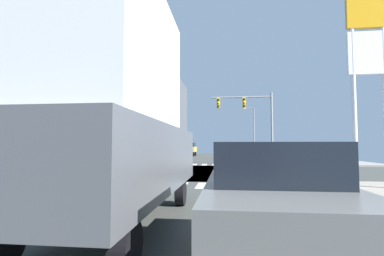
% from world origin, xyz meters
% --- Properties ---
extents(ground, '(90.00, 90.00, 0.05)m').
position_xyz_m(ground, '(0.00, 0.00, -0.03)').
color(ground, '#3E403C').
extents(sidewalk_corner_ne, '(12.00, 12.00, 0.14)m').
position_xyz_m(sidewalk_corner_ne, '(13.00, 12.00, 0.07)').
color(sidewalk_corner_ne, gray).
rests_on(sidewalk_corner_ne, ground).
extents(sidewalk_corner_nw, '(12.00, 12.00, 0.14)m').
position_xyz_m(sidewalk_corner_nw, '(-13.00, 12.00, 0.07)').
color(sidewalk_corner_nw, gray).
rests_on(sidewalk_corner_nw, ground).
extents(crosswalk_near, '(13.50, 2.00, 0.01)m').
position_xyz_m(crosswalk_near, '(-0.25, -7.30, 0.00)').
color(crosswalk_near, white).
rests_on(crosswalk_near, ground).
extents(crosswalk_far, '(13.50, 2.00, 0.01)m').
position_xyz_m(crosswalk_far, '(-0.25, 7.30, 0.00)').
color(crosswalk_far, white).
rests_on(crosswalk_far, ground).
extents(traffic_signal_mast, '(5.78, 0.55, 6.85)m').
position_xyz_m(traffic_signal_mast, '(6.46, 6.97, 5.03)').
color(traffic_signal_mast, gray).
rests_on(traffic_signal_mast, ground).
extents(gas_station_sign, '(1.60, 0.20, 8.13)m').
position_xyz_m(gas_station_sign, '(10.23, -8.13, 5.64)').
color(gas_station_sign, silver).
rests_on(gas_station_sign, ground).
extents(street_lamp, '(1.78, 0.32, 7.16)m').
position_xyz_m(street_lamp, '(7.95, 20.20, 4.35)').
color(street_lamp, gray).
rests_on(street_lamp, ground).
extents(bank_building, '(14.76, 10.56, 4.05)m').
position_xyz_m(bank_building, '(-17.85, 12.41, 2.03)').
color(bank_building, silver).
rests_on(bank_building, ground).
extents(box_truck_nearside_1, '(2.40, 7.20, 4.85)m').
position_xyz_m(box_truck_nearside_1, '(2.00, -14.45, 2.56)').
color(box_truck_nearside_1, black).
rests_on(box_truck_nearside_1, ground).
extents(sedan_farside_1, '(1.80, 4.30, 1.88)m').
position_xyz_m(sedan_farside_1, '(-5.00, 14.94, 1.12)').
color(sedan_farside_1, black).
rests_on(sedan_farside_1, ground).
extents(sedan_crossing_2, '(1.80, 4.30, 1.88)m').
position_xyz_m(sedan_crossing_2, '(-2.00, 11.83, 1.12)').
color(sedan_crossing_2, black).
rests_on(sedan_crossing_2, ground).
extents(sedan_leading_4, '(1.80, 4.30, 1.88)m').
position_xyz_m(sedan_leading_4, '(-5.00, 32.95, 1.12)').
color(sedan_leading_4, black).
rests_on(sedan_leading_4, ground).
extents(suv_trailing_1, '(1.96, 4.60, 2.34)m').
position_xyz_m(suv_trailing_1, '(-2.00, 29.84, 1.39)').
color(suv_trailing_1, black).
rests_on(suv_trailing_1, ground).
extents(sedan_outer_5, '(1.80, 4.30, 1.88)m').
position_xyz_m(sedan_outer_5, '(5.00, -16.28, 1.12)').
color(sedan_outer_5, black).
rests_on(sedan_outer_5, ground).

